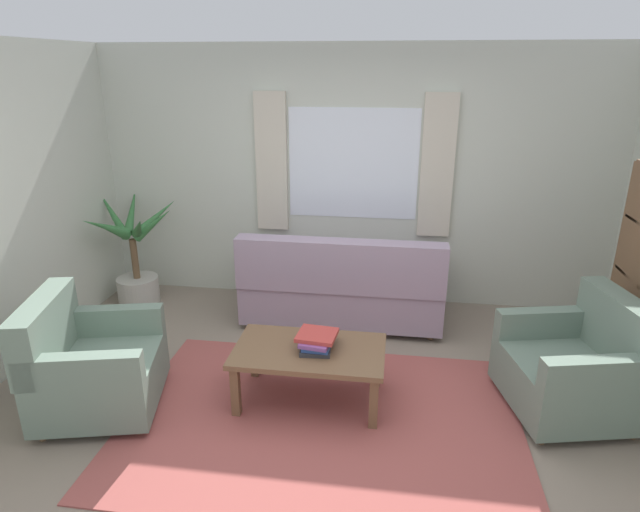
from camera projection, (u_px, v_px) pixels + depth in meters
The scene contains 10 objects.
ground_plane at pixel (322, 421), 3.80m from camera, with size 6.24×6.24×0.00m, color gray.
wall_back at pixel (353, 178), 5.47m from camera, with size 5.32×0.12×2.60m, color beige.
window_with_curtains at pixel (353, 164), 5.34m from camera, with size 1.98×0.07×1.40m.
area_rug at pixel (322, 420), 3.80m from camera, with size 2.79×1.98×0.01m, color #9E4C47.
couch at pixel (342, 287), 5.15m from camera, with size 1.90×0.82×0.92m.
armchair_left at pixel (90, 365), 3.84m from camera, with size 0.99×1.01×0.88m.
armchair_right at pixel (577, 367), 3.81m from camera, with size 0.99×1.00×0.88m.
coffee_table at pixel (309, 356), 3.91m from camera, with size 1.10×0.64×0.44m.
book_stack_on_table at pixel (317, 340), 3.89m from camera, with size 0.30×0.36×0.12m.
potted_plant at pixel (135, 261), 5.55m from camera, with size 0.99×1.07×1.18m.
Camera 1 is at (0.45, -3.15, 2.39)m, focal length 29.99 mm.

